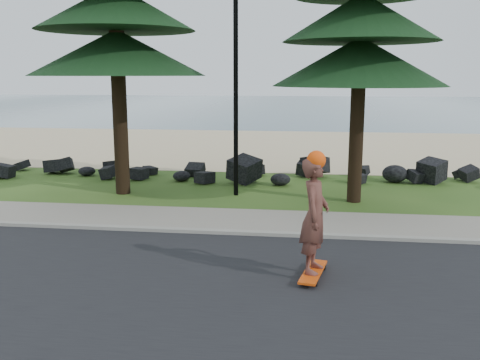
# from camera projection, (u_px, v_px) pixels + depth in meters

# --- Properties ---
(ground) EXTENTS (160.00, 160.00, 0.00)m
(ground) POSITION_uv_depth(u_px,v_px,m) (218.00, 223.00, 13.19)
(ground) COLOR #2A4B17
(ground) RESTS_ON ground
(road) EXTENTS (160.00, 7.00, 0.02)m
(road) POSITION_uv_depth(u_px,v_px,m) (172.00, 297.00, 8.81)
(road) COLOR black
(road) RESTS_ON ground
(kerb) EXTENTS (160.00, 0.20, 0.10)m
(kerb) POSITION_uv_depth(u_px,v_px,m) (212.00, 232.00, 12.31)
(kerb) COLOR gray
(kerb) RESTS_ON ground
(sidewalk) EXTENTS (160.00, 2.00, 0.08)m
(sidewalk) POSITION_uv_depth(u_px,v_px,m) (220.00, 220.00, 13.38)
(sidewalk) COLOR gray
(sidewalk) RESTS_ON ground
(beach_sand) EXTENTS (160.00, 15.00, 0.01)m
(beach_sand) POSITION_uv_depth(u_px,v_px,m) (266.00, 146.00, 27.30)
(beach_sand) COLOR beige
(beach_sand) RESTS_ON ground
(ocean) EXTENTS (160.00, 58.00, 0.01)m
(ocean) POSITION_uv_depth(u_px,v_px,m) (291.00, 106.00, 62.80)
(ocean) COLOR #2F4F5B
(ocean) RESTS_ON ground
(seawall_boulders) EXTENTS (60.00, 2.40, 1.10)m
(seawall_boulders) POSITION_uv_depth(u_px,v_px,m) (245.00, 180.00, 18.64)
(seawall_boulders) COLOR black
(seawall_boulders) RESTS_ON ground
(lamp_post) EXTENTS (0.25, 0.14, 8.14)m
(lamp_post) POSITION_uv_depth(u_px,v_px,m) (236.00, 56.00, 15.50)
(lamp_post) COLOR black
(lamp_post) RESTS_ON ground
(skateboarder) EXTENTS (0.63, 1.27, 2.30)m
(skateboarder) POSITION_uv_depth(u_px,v_px,m) (315.00, 216.00, 9.43)
(skateboarder) COLOR #DD480D
(skateboarder) RESTS_ON ground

